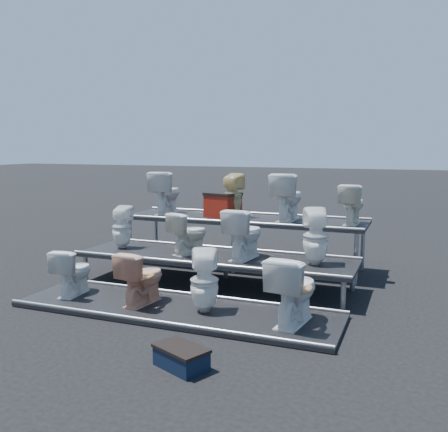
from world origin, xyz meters
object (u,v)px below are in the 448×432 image
(toilet_6, at_px, (244,234))
(toilet_7, at_px, (316,237))
(toilet_0, at_px, (73,271))
(toilet_8, at_px, (166,193))
(toilet_11, at_px, (352,204))
(step_stool, at_px, (181,359))
(toilet_2, at_px, (204,281))
(red_crate, at_px, (223,206))
(toilet_3, at_px, (293,289))
(toilet_9, at_px, (232,195))
(toilet_1, at_px, (142,277))
(toilet_10, at_px, (288,197))
(toilet_4, at_px, (122,227))
(toilet_5, at_px, (189,233))

(toilet_6, xyz_separation_m, toilet_7, (1.05, 0.00, 0.02))
(toilet_0, height_order, toilet_8, toilet_8)
(toilet_11, relative_size, step_stool, 1.28)
(toilet_2, relative_size, red_crate, 1.47)
(toilet_3, distance_m, toilet_9, 3.21)
(toilet_3, relative_size, toilet_8, 1.04)
(toilet_1, relative_size, step_stool, 1.40)
(toilet_2, height_order, toilet_9, toilet_9)
(toilet_9, relative_size, red_crate, 1.45)
(toilet_10, xyz_separation_m, step_stool, (-0.00, -4.02, -1.17))
(toilet_6, relative_size, toilet_7, 0.94)
(toilet_0, distance_m, toilet_4, 1.37)
(step_stool, bearing_deg, toilet_9, 127.91)
(toilet_6, distance_m, step_stool, 2.84)
(toilet_3, bearing_deg, toilet_10, -66.33)
(toilet_5, relative_size, step_stool, 1.28)
(toilet_0, relative_size, toilet_7, 0.82)
(toilet_0, height_order, toilet_3, toilet_3)
(toilet_3, height_order, red_crate, red_crate)
(toilet_4, xyz_separation_m, toilet_10, (2.39, 1.30, 0.46))
(toilet_4, bearing_deg, toilet_1, 122.35)
(toilet_5, bearing_deg, toilet_8, -28.24)
(toilet_7, relative_size, toilet_9, 1.03)
(toilet_5, xyz_separation_m, toilet_10, (1.20, 1.30, 0.48))
(toilet_1, xyz_separation_m, toilet_7, (2.00, 1.30, 0.45))
(toilet_3, height_order, toilet_9, toilet_9)
(toilet_5, relative_size, red_crate, 1.22)
(toilet_2, xyz_separation_m, toilet_3, (1.12, 0.00, 0.01))
(toilet_2, relative_size, toilet_6, 1.05)
(toilet_11, bearing_deg, toilet_5, 32.92)
(toilet_5, distance_m, red_crate, 1.29)
(toilet_9, height_order, red_crate, toilet_9)
(toilet_3, height_order, step_stool, toilet_3)
(toilet_3, xyz_separation_m, toilet_10, (-0.74, 2.60, 0.79))
(toilet_11, bearing_deg, toilet_7, 79.28)
(toilet_3, relative_size, step_stool, 1.61)
(toilet_1, bearing_deg, toilet_3, -171.91)
(toilet_4, xyz_separation_m, toilet_11, (3.45, 1.30, 0.38))
(toilet_7, distance_m, toilet_10, 1.55)
(toilet_4, height_order, toilet_8, toilet_8)
(toilet_8, relative_size, toilet_11, 1.21)
(toilet_3, height_order, toilet_8, toilet_8)
(toilet_10, relative_size, toilet_11, 1.23)
(toilet_6, distance_m, toilet_9, 1.52)
(toilet_0, xyz_separation_m, toilet_2, (1.97, 0.00, 0.07))
(toilet_7, bearing_deg, toilet_10, -79.44)
(toilet_3, height_order, toilet_6, toilet_6)
(toilet_0, bearing_deg, step_stool, 143.94)
(toilet_2, relative_size, toilet_3, 0.97)
(toilet_0, relative_size, toilet_9, 0.85)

